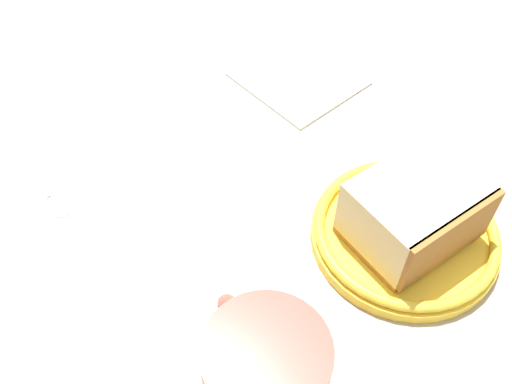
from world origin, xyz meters
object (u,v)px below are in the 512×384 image
(cake_slice, at_px, (414,211))
(tea_mug, at_px, (264,377))
(small_plate, at_px, (404,231))
(teaspoon, at_px, (45,192))
(folded_napkin, at_px, (298,77))

(cake_slice, bearing_deg, tea_mug, 28.36)
(small_plate, xyz_separation_m, teaspoon, (0.28, -0.15, -0.01))
(tea_mug, distance_m, teaspoon, 0.27)
(cake_slice, relative_size, tea_mug, 1.08)
(cake_slice, distance_m, folded_napkin, 0.23)
(folded_napkin, bearing_deg, teaspoon, 14.30)
(cake_slice, height_order, tea_mug, tea_mug)
(tea_mug, bearing_deg, small_plate, -150.81)
(small_plate, distance_m, teaspoon, 0.32)
(small_plate, xyz_separation_m, folded_napkin, (0.00, -0.23, -0.01))
(cake_slice, xyz_separation_m, folded_napkin, (0.00, -0.23, -0.04))
(small_plate, bearing_deg, teaspoon, -28.96)
(teaspoon, xyz_separation_m, folded_napkin, (-0.28, -0.07, -0.00))
(small_plate, bearing_deg, cake_slice, 105.05)
(cake_slice, xyz_separation_m, tea_mug, (0.16, 0.09, 0.00))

